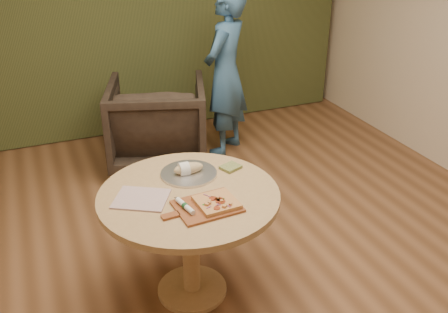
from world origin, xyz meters
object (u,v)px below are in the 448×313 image
(pedestal_table, at_px, (189,213))
(flatbread_pizza, at_px, (217,202))
(serving_tray, at_px, (189,173))
(armchair, at_px, (158,119))
(pizza_paddle, at_px, (205,207))
(cutlery_roll, at_px, (185,206))
(person_standing, at_px, (226,73))
(bread_roll, at_px, (187,169))

(pedestal_table, xyz_separation_m, flatbread_pizza, (0.10, -0.20, 0.17))
(serving_tray, xyz_separation_m, armchair, (0.24, 1.66, -0.30))
(flatbread_pizza, bearing_deg, pedestal_table, 116.55)
(flatbread_pizza, bearing_deg, armchair, 84.16)
(pizza_paddle, height_order, flatbread_pizza, flatbread_pizza)
(pedestal_table, bearing_deg, serving_tray, 71.25)
(flatbread_pizza, bearing_deg, serving_tray, 93.58)
(pedestal_table, relative_size, cutlery_roll, 5.47)
(cutlery_roll, height_order, serving_tray, cutlery_roll)
(cutlery_roll, relative_size, person_standing, 0.12)
(pizza_paddle, xyz_separation_m, serving_tray, (0.04, 0.41, -0.00))
(pizza_paddle, relative_size, armchair, 0.50)
(cutlery_roll, bearing_deg, pedestal_table, 53.10)
(bread_roll, bearing_deg, serving_tray, 0.00)
(bread_roll, distance_m, person_standing, 1.92)
(person_standing, bearing_deg, pizza_paddle, 22.24)
(bread_roll, bearing_deg, pizza_paddle, -94.22)
(pizza_paddle, distance_m, bread_roll, 0.41)
(bread_roll, xyz_separation_m, person_standing, (0.95, 1.67, 0.03))
(pizza_paddle, distance_m, person_standing, 2.30)
(serving_tray, distance_m, bread_roll, 0.04)
(pedestal_table, xyz_separation_m, armchair, (0.31, 1.88, -0.15))
(armchair, bearing_deg, pizza_paddle, 100.06)
(person_standing, bearing_deg, bread_roll, 17.86)
(bread_roll, relative_size, person_standing, 0.12)
(pizza_paddle, relative_size, cutlery_roll, 2.29)
(serving_tray, bearing_deg, cutlery_roll, -111.36)
(cutlery_roll, bearing_deg, person_standing, 49.61)
(pedestal_table, xyz_separation_m, serving_tray, (0.07, 0.22, 0.15))
(bread_roll, xyz_separation_m, armchair, (0.25, 1.66, -0.34))
(serving_tray, relative_size, armchair, 0.39)
(person_standing, bearing_deg, pedestal_table, 19.22)
(pizza_paddle, bearing_deg, armchair, 78.56)
(flatbread_pizza, xyz_separation_m, person_standing, (0.92, 2.08, 0.05))
(serving_tray, bearing_deg, pizza_paddle, -95.45)
(pedestal_table, bearing_deg, armchair, 80.57)
(pedestal_table, bearing_deg, cutlery_roll, -114.50)
(cutlery_roll, xyz_separation_m, armchair, (0.39, 2.05, -0.32))
(armchair, bearing_deg, flatbread_pizza, 101.85)
(cutlery_roll, bearing_deg, armchair, 66.81)
(flatbread_pizza, height_order, bread_roll, bread_roll)
(pedestal_table, relative_size, bread_roll, 5.62)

